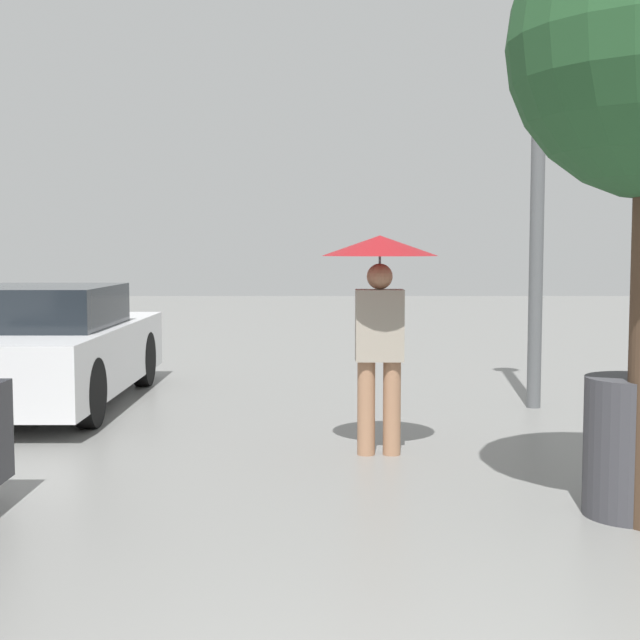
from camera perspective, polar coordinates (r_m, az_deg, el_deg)
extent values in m
cylinder|color=#9E7051|center=(7.23, 2.89, -5.64)|extent=(0.14, 0.14, 0.77)
cylinder|color=#9E7051|center=(7.24, 4.54, -5.62)|extent=(0.14, 0.14, 0.77)
cube|color=gray|center=(7.15, 3.74, -0.34)|extent=(0.38, 0.22, 0.57)
sphere|color=#9E7051|center=(7.13, 3.76, 2.80)|extent=(0.21, 0.21, 0.21)
cylinder|color=#515456|center=(7.13, 3.75, 1.65)|extent=(0.02, 0.02, 0.61)
cone|color=maroon|center=(7.12, 3.77, 4.77)|extent=(0.93, 0.93, 0.16)
cube|color=silver|center=(9.99, -17.07, -2.24)|extent=(1.70, 4.14, 0.67)
cube|color=black|center=(9.75, -17.50, 0.83)|extent=(1.45, 1.86, 0.43)
cylinder|color=black|center=(11.46, -18.84, -2.38)|extent=(0.18, 0.66, 0.66)
cylinder|color=black|center=(11.07, -11.30, -2.46)|extent=(0.18, 0.66, 0.66)
cylinder|color=black|center=(8.59, -14.64, -4.53)|extent=(0.18, 0.66, 0.66)
cylinder|color=#515456|center=(9.57, 13.68, 9.08)|extent=(0.14, 0.14, 4.88)
cylinder|color=#38383D|center=(5.92, 19.28, -7.65)|extent=(0.60, 0.60, 0.87)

